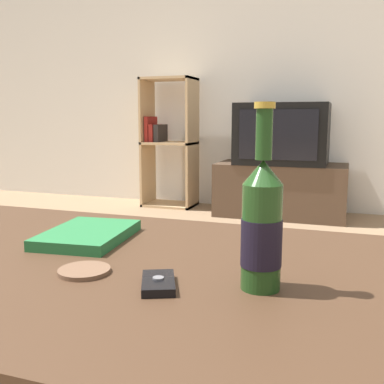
{
  "coord_description": "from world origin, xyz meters",
  "views": [
    {
      "loc": [
        0.43,
        -0.74,
        0.75
      ],
      "look_at": [
        0.09,
        0.26,
        0.58
      ],
      "focal_mm": 42.0,
      "sensor_mm": 36.0,
      "label": 1
    }
  ],
  "objects": [
    {
      "name": "table_book",
      "position": [
        -0.11,
        0.12,
        0.49
      ],
      "size": [
        0.19,
        0.25,
        0.02
      ],
      "rotation": [
        0.0,
        0.0,
        0.11
      ],
      "color": "#236B38",
      "rests_on": "coffee_table"
    },
    {
      "name": "cell_phone",
      "position": [
        0.15,
        -0.09,
        0.49
      ],
      "size": [
        0.09,
        0.11,
        0.02
      ],
      "rotation": [
        0.0,
        0.0,
        0.41
      ],
      "color": "black",
      "rests_on": "coffee_table"
    },
    {
      "name": "television",
      "position": [
        -0.04,
        2.72,
        0.63
      ],
      "size": [
        0.67,
        0.49,
        0.46
      ],
      "color": "black",
      "rests_on": "tv_stand"
    },
    {
      "name": "coffee_table",
      "position": [
        0.0,
        0.0,
        0.41
      ],
      "size": [
        1.21,
        0.76,
        0.48
      ],
      "color": "#422B1C",
      "rests_on": "ground_plane"
    },
    {
      "name": "beer_bottle",
      "position": [
        0.31,
        -0.04,
        0.58
      ],
      "size": [
        0.07,
        0.07,
        0.3
      ],
      "color": "#1E4219",
      "rests_on": "coffee_table"
    },
    {
      "name": "coaster",
      "position": [
        0.0,
        -0.07,
        0.48
      ],
      "size": [
        0.09,
        0.09,
        0.01
      ],
      "color": "brown",
      "rests_on": "coffee_table"
    },
    {
      "name": "back_wall",
      "position": [
        0.0,
        3.02,
        1.3
      ],
      "size": [
        8.0,
        0.05,
        2.6
      ],
      "color": "silver",
      "rests_on": "ground_plane"
    },
    {
      "name": "bookshelf",
      "position": [
        -1.02,
        2.81,
        0.56
      ],
      "size": [
        0.43,
        0.3,
        1.08
      ],
      "color": "tan",
      "rests_on": "ground_plane"
    },
    {
      "name": "tv_stand",
      "position": [
        -0.04,
        2.72,
        0.2
      ],
      "size": [
        0.98,
        0.46,
        0.41
      ],
      "color": "#4C3828",
      "rests_on": "ground_plane"
    }
  ]
}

